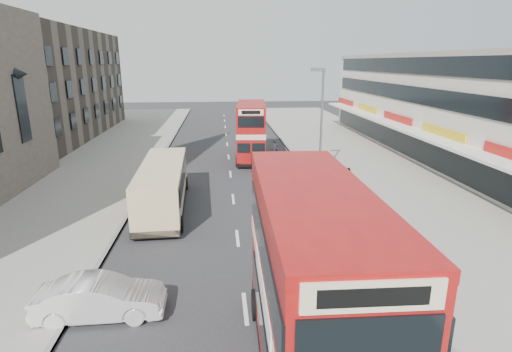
# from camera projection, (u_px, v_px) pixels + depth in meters

# --- Properties ---
(ground) EXTENTS (160.00, 160.00, 0.00)m
(ground) POSITION_uv_depth(u_px,v_px,m) (249.00, 346.00, 12.56)
(ground) COLOR #28282B
(ground) RESTS_ON ground
(road_surface) EXTENTS (12.00, 90.00, 0.01)m
(road_surface) POSITION_uv_depth(u_px,v_px,m) (230.00, 174.00, 31.71)
(road_surface) COLOR #28282B
(road_surface) RESTS_ON ground
(pavement_right) EXTENTS (12.00, 90.00, 0.15)m
(pavement_right) POSITION_uv_depth(u_px,v_px,m) (378.00, 170.00, 32.74)
(pavement_right) COLOR gray
(pavement_right) RESTS_ON ground
(pavement_left) EXTENTS (12.00, 90.00, 0.15)m
(pavement_left) POSITION_uv_depth(u_px,v_px,m) (73.00, 177.00, 30.65)
(pavement_left) COLOR gray
(pavement_left) RESTS_ON ground
(kerb_left) EXTENTS (0.20, 90.00, 0.16)m
(kerb_left) POSITION_uv_depth(u_px,v_px,m) (151.00, 175.00, 31.17)
(kerb_left) COLOR gray
(kerb_left) RESTS_ON ground
(kerb_right) EXTENTS (0.20, 90.00, 0.16)m
(kerb_right) POSITION_uv_depth(u_px,v_px,m) (307.00, 171.00, 32.22)
(kerb_right) COLOR gray
(kerb_right) RESTS_ON ground
(brick_terrace) EXTENTS (14.00, 28.00, 12.00)m
(brick_terrace) POSITION_uv_depth(u_px,v_px,m) (29.00, 85.00, 45.41)
(brick_terrace) COLOR #66594C
(brick_terrace) RESTS_ON ground
(commercial_row) EXTENTS (9.90, 46.20, 9.30)m
(commercial_row) POSITION_uv_depth(u_px,v_px,m) (465.00, 109.00, 34.08)
(commercial_row) COLOR beige
(commercial_row) RESTS_ON ground
(street_lamp) EXTENTS (1.00, 0.20, 8.12)m
(street_lamp) POSITION_uv_depth(u_px,v_px,m) (321.00, 116.00, 29.06)
(street_lamp) COLOR slate
(street_lamp) RESTS_ON ground
(bus_main) EXTENTS (2.86, 9.76, 5.35)m
(bus_main) POSITION_uv_depth(u_px,v_px,m) (312.00, 286.00, 10.65)
(bus_main) COLOR black
(bus_main) RESTS_ON ground
(bus_second) EXTENTS (3.05, 8.96, 4.84)m
(bus_second) POSITION_uv_depth(u_px,v_px,m) (251.00, 131.00, 36.00)
(bus_second) COLOR black
(bus_second) RESTS_ON ground
(coach) EXTENTS (2.82, 9.67, 2.54)m
(coach) POSITION_uv_depth(u_px,v_px,m) (163.00, 185.00, 23.94)
(coach) COLOR black
(coach) RESTS_ON ground
(car_left_front) EXTENTS (4.36, 1.60, 1.43)m
(car_left_front) POSITION_uv_depth(u_px,v_px,m) (100.00, 298.00, 13.84)
(car_left_front) COLOR silver
(car_left_front) RESTS_ON ground
(car_right_a) EXTENTS (4.71, 2.16, 1.34)m
(car_right_a) POSITION_uv_depth(u_px,v_px,m) (305.00, 176.00, 28.82)
(car_right_a) COLOR #A51012
(car_right_a) RESTS_ON ground
(car_right_b) EXTENTS (4.49, 2.10, 1.24)m
(car_right_b) POSITION_uv_depth(u_px,v_px,m) (292.00, 166.00, 31.60)
(car_right_b) COLOR orange
(car_right_b) RESTS_ON ground
(pedestrian_near) EXTENTS (0.85, 0.82, 1.93)m
(pedestrian_near) POSITION_uv_depth(u_px,v_px,m) (346.00, 182.00, 25.80)
(pedestrian_near) COLOR gray
(pedestrian_near) RESTS_ON pavement_right
(cyclist) EXTENTS (0.73, 1.88, 2.26)m
(cyclist) POSITION_uv_depth(u_px,v_px,m) (275.00, 156.00, 34.36)
(cyclist) COLOR gray
(cyclist) RESTS_ON ground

